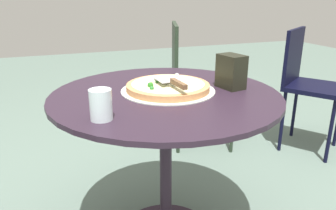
{
  "coord_description": "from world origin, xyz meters",
  "views": [
    {
      "loc": [
        0.42,
        1.14,
        1.06
      ],
      "look_at": [
        -0.02,
        -0.02,
        0.63
      ],
      "focal_mm": 34.9,
      "sensor_mm": 36.0,
      "label": 1
    }
  ],
  "objects": [
    {
      "name": "pizza_server",
      "position": [
        -0.02,
        0.04,
        0.74
      ],
      "size": [
        0.09,
        0.21,
        0.02
      ],
      "color": "silver",
      "rests_on": "pizza_on_tray"
    },
    {
      "name": "napkin_dispenser",
      "position": [
        -0.27,
        0.03,
        0.76
      ],
      "size": [
        0.1,
        0.12,
        0.14
      ],
      "primitive_type": "cube",
      "rotation": [
        0.0,
        0.0,
        4.9
      ],
      "color": "black",
      "rests_on": "patio_table"
    },
    {
      "name": "patio_chair_far",
      "position": [
        -1.22,
        -0.55,
        0.5
      ],
      "size": [
        0.51,
        0.51,
        0.83
      ],
      "color": "black",
      "rests_on": "ground"
    },
    {
      "name": "patio_chair_corner",
      "position": [
        -0.52,
        -0.89,
        0.5
      ],
      "size": [
        0.55,
        0.55,
        0.86
      ],
      "color": "#243123",
      "rests_on": "ground"
    },
    {
      "name": "drinking_cup",
      "position": [
        0.28,
        0.19,
        0.74
      ],
      "size": [
        0.07,
        0.07,
        0.1
      ],
      "primitive_type": "cylinder",
      "color": "silver",
      "rests_on": "patio_table"
    },
    {
      "name": "pizza_on_tray",
      "position": [
        -0.02,
        -0.02,
        0.7
      ],
      "size": [
        0.37,
        0.37,
        0.05
      ],
      "color": "silver",
      "rests_on": "patio_table"
    },
    {
      "name": "patio_table",
      "position": [
        0.0,
        0.0,
        0.53
      ],
      "size": [
        0.89,
        0.89,
        0.69
      ],
      "color": "#291C2A",
      "rests_on": "ground"
    }
  ]
}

